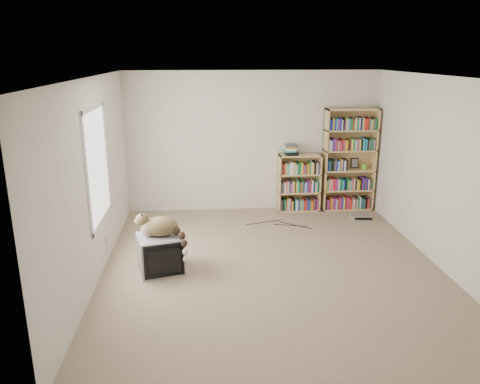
{
  "coord_description": "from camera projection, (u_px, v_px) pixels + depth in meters",
  "views": [
    {
      "loc": [
        -0.89,
        -5.73,
        2.77
      ],
      "look_at": [
        -0.35,
        1.0,
        0.77
      ],
      "focal_mm": 35.0,
      "sensor_mm": 36.0,
      "label": 1
    }
  ],
  "objects": [
    {
      "name": "bookcase_tall",
      "position": [
        349.0,
        162.0,
        8.47
      ],
      "size": [
        0.92,
        0.3,
        1.85
      ],
      "color": "tan",
      "rests_on": "floor"
    },
    {
      "name": "bookcase_short",
      "position": [
        299.0,
        184.0,
        8.51
      ],
      "size": [
        0.76,
        0.3,
        1.04
      ],
      "color": "tan",
      "rests_on": "floor"
    },
    {
      "name": "dvd_player",
      "position": [
        360.0,
        216.0,
        8.16
      ],
      "size": [
        0.38,
        0.29,
        0.08
      ],
      "primitive_type": "cube",
      "rotation": [
        0.0,
        0.0,
        -0.09
      ],
      "color": "silver",
      "rests_on": "floor"
    },
    {
      "name": "crt_tv",
      "position": [
        161.0,
        253.0,
        6.16
      ],
      "size": [
        0.67,
        0.64,
        0.49
      ],
      "rotation": [
        0.0,
        0.0,
        0.26
      ],
      "color": "gray",
      "rests_on": "floor"
    },
    {
      "name": "wall_outlet",
      "position": [
        107.0,
        240.0,
        6.41
      ],
      "size": [
        0.01,
        0.08,
        0.13
      ],
      "primitive_type": "cube",
      "color": "silver",
      "rests_on": "wall_left"
    },
    {
      "name": "wall_back",
      "position": [
        253.0,
        142.0,
        8.36
      ],
      "size": [
        4.5,
        0.02,
        2.5
      ],
      "primitive_type": "cube",
      "color": "silver",
      "rests_on": "floor"
    },
    {
      "name": "ceiling",
      "position": [
        276.0,
        77.0,
        5.62
      ],
      "size": [
        4.5,
        5.0,
        0.02
      ],
      "primitive_type": "cube",
      "color": "white",
      "rests_on": "wall_back"
    },
    {
      "name": "cat",
      "position": [
        163.0,
        230.0,
        6.04
      ],
      "size": [
        0.69,
        0.5,
        0.56
      ],
      "rotation": [
        0.0,
        0.0,
        0.03
      ],
      "color": "#3A2A17",
      "rests_on": "crt_tv"
    },
    {
      "name": "floor",
      "position": [
        272.0,
        267.0,
        6.33
      ],
      "size": [
        4.5,
        5.0,
        0.01
      ],
      "primitive_type": "cube",
      "color": "tan",
      "rests_on": "ground"
    },
    {
      "name": "green_mug",
      "position": [
        364.0,
        166.0,
        8.49
      ],
      "size": [
        0.09,
        0.09,
        0.1
      ],
      "primitive_type": "cylinder",
      "color": "#66CC3A",
      "rests_on": "bookcase_tall"
    },
    {
      "name": "wall_left",
      "position": [
        94.0,
        181.0,
        5.8
      ],
      "size": [
        0.02,
        5.0,
        2.5
      ],
      "primitive_type": "cube",
      "color": "silver",
      "rests_on": "floor"
    },
    {
      "name": "wall_right",
      "position": [
        443.0,
        174.0,
        6.15
      ],
      "size": [
        0.02,
        5.0,
        2.5
      ],
      "primitive_type": "cube",
      "color": "silver",
      "rests_on": "floor"
    },
    {
      "name": "book_stack",
      "position": [
        291.0,
        149.0,
        8.32
      ],
      "size": [
        0.21,
        0.28,
        0.18
      ],
      "primitive_type": "cube",
      "color": "red",
      "rests_on": "bookcase_short"
    },
    {
      "name": "framed_print",
      "position": [
        354.0,
        163.0,
        8.56
      ],
      "size": [
        0.14,
        0.05,
        0.18
      ],
      "primitive_type": "cube",
      "rotation": [
        -0.17,
        0.0,
        0.0
      ],
      "color": "black",
      "rests_on": "bookcase_tall"
    },
    {
      "name": "floor_cables",
      "position": [
        262.0,
        227.0,
        7.78
      ],
      "size": [
        1.2,
        0.7,
        0.01
      ],
      "primitive_type": null,
      "color": "black",
      "rests_on": "floor"
    },
    {
      "name": "wall_front",
      "position": [
        322.0,
        260.0,
        3.58
      ],
      "size": [
        4.5,
        0.02,
        2.5
      ],
      "primitive_type": "cube",
      "color": "silver",
      "rests_on": "floor"
    },
    {
      "name": "window",
      "position": [
        97.0,
        166.0,
        5.95
      ],
      "size": [
        0.02,
        1.22,
        1.52
      ],
      "primitive_type": "cube",
      "color": "white",
      "rests_on": "wall_left"
    }
  ]
}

